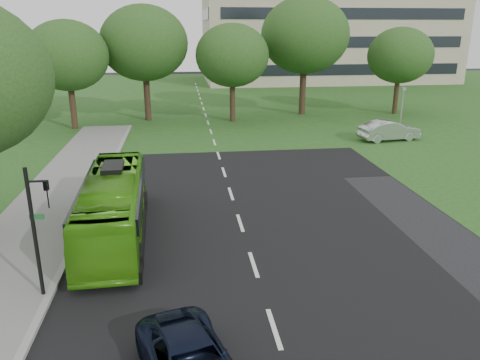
{
  "coord_description": "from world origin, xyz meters",
  "views": [
    {
      "loc": [
        -2.51,
        -17.67,
        8.58
      ],
      "look_at": [
        0.18,
        3.5,
        1.6
      ],
      "focal_mm": 35.0,
      "sensor_mm": 36.0,
      "label": 1
    }
  ],
  "objects": [
    {
      "name": "camera_pole",
      "position": [
        16.0,
        19.63,
        2.48
      ],
      "size": [
        0.38,
        0.35,
        3.84
      ],
      "rotation": [
        0.0,
        0.0,
        -0.29
      ],
      "color": "gray",
      "rests_on": "ground"
    },
    {
      "name": "tree_park_c",
      "position": [
        2.4,
        26.52,
        6.11
      ],
      "size": [
        6.78,
        6.78,
        9.01
      ],
      "color": "black",
      "rests_on": "ground"
    },
    {
      "name": "tree_park_d",
      "position": [
        9.94,
        29.39,
        7.82
      ],
      "size": [
        8.74,
        8.74,
        11.55
      ],
      "color": "black",
      "rests_on": "ground"
    },
    {
      "name": "traffic_light",
      "position": [
        -7.15,
        -3.34,
        2.66
      ],
      "size": [
        0.72,
        0.2,
        4.53
      ],
      "rotation": [
        0.0,
        0.0,
        -0.16
      ],
      "color": "black",
      "rests_on": "ground"
    },
    {
      "name": "bus",
      "position": [
        -5.5,
        1.37,
        1.36
      ],
      "size": [
        2.68,
        9.85,
        2.72
      ],
      "primitive_type": "imported",
      "rotation": [
        0.0,
        0.0,
        0.04
      ],
      "color": "#46A115",
      "rests_on": "ground"
    },
    {
      "name": "office_building",
      "position": [
        21.96,
        61.96,
        12.5
      ],
      "size": [
        40.1,
        20.1,
        25.0
      ],
      "color": "tan",
      "rests_on": "ground"
    },
    {
      "name": "sedan",
      "position": [
        13.84,
        17.0,
        0.8
      ],
      "size": [
        5.05,
        2.39,
        1.6
      ],
      "primitive_type": "imported",
      "rotation": [
        0.0,
        0.0,
        1.72
      ],
      "color": "#B9B9BF",
      "rests_on": "ground"
    },
    {
      "name": "tree_park_a",
      "position": [
        -11.89,
        24.82,
        6.29
      ],
      "size": [
        6.98,
        6.98,
        9.27
      ],
      "color": "black",
      "rests_on": "ground"
    },
    {
      "name": "ground",
      "position": [
        0.0,
        0.0,
        0.0
      ],
      "size": [
        160.0,
        160.0,
        0.0
      ],
      "primitive_type": "plane",
      "color": "black",
      "rests_on": "ground"
    },
    {
      "name": "street_surfaces",
      "position": [
        -0.38,
        22.75,
        0.03
      ],
      "size": [
        120.0,
        120.0,
        0.15
      ],
      "color": "black",
      "rests_on": "ground"
    },
    {
      "name": "tree_park_e",
      "position": [
        19.61,
        28.47,
        5.89
      ],
      "size": [
        6.5,
        6.5,
        8.67
      ],
      "color": "black",
      "rests_on": "ground"
    },
    {
      "name": "tree_park_b",
      "position": [
        -5.65,
        28.07,
        7.18
      ],
      "size": [
        8.13,
        8.13,
        10.65
      ],
      "color": "black",
      "rests_on": "ground"
    }
  ]
}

